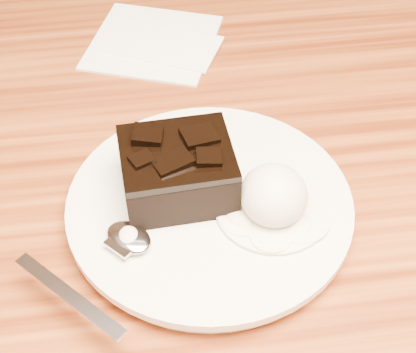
{
  "coord_description": "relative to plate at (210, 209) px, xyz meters",
  "views": [
    {
      "loc": [
        -0.03,
        -0.36,
        1.19
      ],
      "look_at": [
        0.02,
        0.02,
        0.79
      ],
      "focal_mm": 56.97,
      "sensor_mm": 36.0,
      "label": 1
    }
  ],
  "objects": [
    {
      "name": "plate",
      "position": [
        0.0,
        0.0,
        0.0
      ],
      "size": [
        0.25,
        0.25,
        0.02
      ],
      "primitive_type": "cylinder",
      "color": "white",
      "rests_on": "dining_table"
    },
    {
      "name": "crumb_a",
      "position": [
        0.05,
        -0.02,
        0.01
      ],
      "size": [
        0.01,
        0.01,
        0.0
      ],
      "primitive_type": "cube",
      "rotation": [
        0.0,
        0.0,
        1.53
      ],
      "color": "black",
      "rests_on": "plate"
    },
    {
      "name": "crumb_b",
      "position": [
        -0.0,
        0.01,
        0.01
      ],
      "size": [
        0.01,
        0.01,
        0.0
      ],
      "primitive_type": "cube",
      "rotation": [
        0.0,
        0.0,
        0.51
      ],
      "color": "black",
      "rests_on": "plate"
    },
    {
      "name": "brownie",
      "position": [
        -0.03,
        0.02,
        0.03
      ],
      "size": [
        0.1,
        0.08,
        0.04
      ],
      "primitive_type": "cube",
      "rotation": [
        0.0,
        0.0,
        0.05
      ],
      "color": "black",
      "rests_on": "plate"
    },
    {
      "name": "spoon",
      "position": [
        -0.07,
        -0.04,
        0.01
      ],
      "size": [
        0.13,
        0.14,
        0.01
      ],
      "primitive_type": null,
      "rotation": [
        0.0,
        0.0,
        0.75
      ],
      "color": "silver",
      "rests_on": "plate"
    },
    {
      "name": "napkin",
      "position": [
        -0.03,
        0.27,
        -0.01
      ],
      "size": [
        0.18,
        0.18,
        0.01
      ],
      "primitive_type": "cube",
      "rotation": [
        0.0,
        0.0,
        -0.36
      ],
      "color": "white",
      "rests_on": "dining_table"
    },
    {
      "name": "ice_cream_scoop",
      "position": [
        0.05,
        -0.02,
        0.03
      ],
      "size": [
        0.06,
        0.06,
        0.05
      ],
      "primitive_type": "ellipsoid",
      "color": "white",
      "rests_on": "plate"
    },
    {
      "name": "melt_puddle",
      "position": [
        0.05,
        -0.02,
        0.01
      ],
      "size": [
        0.1,
        0.1,
        0.0
      ],
      "primitive_type": "cylinder",
      "color": "white",
      "rests_on": "plate"
    }
  ]
}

